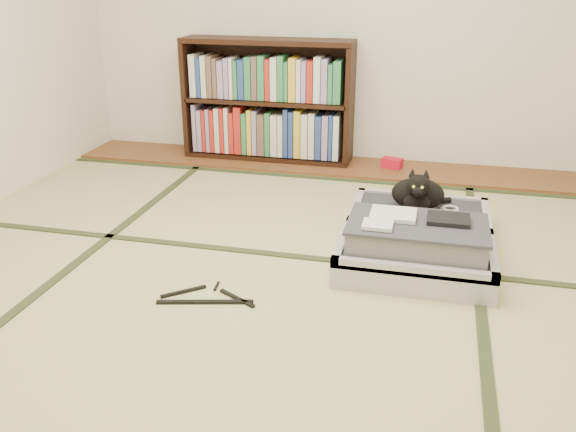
# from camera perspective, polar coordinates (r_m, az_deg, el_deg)

# --- Properties ---
(floor) EXTENTS (4.50, 4.50, 0.00)m
(floor) POSITION_cam_1_polar(r_m,az_deg,el_deg) (2.88, -2.64, -7.08)
(floor) COLOR tan
(floor) RESTS_ON ground
(wood_strip) EXTENTS (4.00, 0.50, 0.02)m
(wood_strip) POSITION_cam_1_polar(r_m,az_deg,el_deg) (4.68, 4.23, 4.74)
(wood_strip) COLOR brown
(wood_strip) RESTS_ON ground
(red_item) EXTENTS (0.17, 0.13, 0.07)m
(red_item) POSITION_cam_1_polar(r_m,az_deg,el_deg) (4.65, 9.71, 4.93)
(red_item) COLOR red
(red_item) RESTS_ON wood_strip
(tatami_borders) EXTENTS (4.00, 4.50, 0.01)m
(tatami_borders) POSITION_cam_1_polar(r_m,az_deg,el_deg) (3.30, -0.25, -2.96)
(tatami_borders) COLOR #2D381E
(tatami_borders) RESTS_ON ground
(bookcase) EXTENTS (1.30, 0.30, 0.92)m
(bookcase) POSITION_cam_1_polar(r_m,az_deg,el_deg) (4.75, -1.91, 10.54)
(bookcase) COLOR black
(bookcase) RESTS_ON wood_strip
(suitcase) EXTENTS (0.76, 1.01, 0.30)m
(suitcase) POSITION_cam_1_polar(r_m,az_deg,el_deg) (3.24, 11.97, -2.03)
(suitcase) COLOR #AFAFB4
(suitcase) RESTS_ON floor
(cat) EXTENTS (0.34, 0.34, 0.27)m
(cat) POSITION_cam_1_polar(r_m,az_deg,el_deg) (3.46, 12.07, 2.06)
(cat) COLOR black
(cat) RESTS_ON suitcase
(cable_coil) EXTENTS (0.11, 0.11, 0.03)m
(cable_coil) POSITION_cam_1_polar(r_m,az_deg,el_deg) (3.52, 14.90, 0.60)
(cable_coil) COLOR white
(cable_coil) RESTS_ON suitcase
(hanger) EXTENTS (0.45, 0.26, 0.01)m
(hanger) POSITION_cam_1_polar(r_m,az_deg,el_deg) (2.83, -7.52, -7.62)
(hanger) COLOR black
(hanger) RESTS_ON floor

